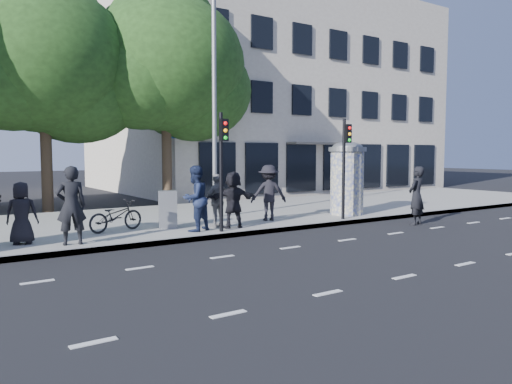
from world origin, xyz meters
TOP-DOWN VIEW (x-y plane):
  - ground at (0.00, 0.00)m, footprint 120.00×120.00m
  - sidewalk at (0.00, 7.50)m, footprint 40.00×8.00m
  - curb at (0.00, 3.55)m, footprint 40.00×0.10m
  - lane_dash_near at (0.00, -2.20)m, footprint 32.00×0.12m
  - lane_dash_far at (0.00, 1.40)m, footprint 32.00×0.12m
  - ad_column_right at (5.20, 4.70)m, footprint 1.36×1.36m
  - traffic_pole_near at (-0.60, 3.79)m, footprint 0.22×0.31m
  - traffic_pole_far at (4.20, 3.79)m, footprint 0.22×0.31m
  - street_lamp at (0.80, 6.63)m, footprint 0.25×0.93m
  - tree_near_left at (-3.50, 12.70)m, footprint 6.80×6.80m
  - tree_center at (1.50, 12.30)m, footprint 7.00×7.00m
  - building at (12.00, 19.99)m, footprint 20.30×15.85m
  - ped_a at (-5.69, 4.90)m, footprint 0.88×0.73m
  - ped_b at (-4.69, 4.13)m, footprint 0.76×0.55m
  - ped_c at (-1.20, 4.31)m, footprint 1.13×1.02m
  - ped_d at (1.88, 4.99)m, footprint 1.37×1.11m
  - ped_e at (-0.28, 4.64)m, footprint 1.04×0.72m
  - ped_f at (0.03, 4.24)m, footprint 1.65×0.79m
  - man_road at (5.98, 2.23)m, footprint 0.81×0.63m
  - bicycle at (-3.10, 5.57)m, footprint 0.98×1.79m
  - cabinet_left at (-1.60, 5.33)m, footprint 0.64×0.55m
  - cabinet_right at (5.07, 4.54)m, footprint 0.61×0.45m

SIDE VIEW (x-z plane):
  - ground at x=0.00m, z-range 0.00..0.00m
  - lane_dash_near at x=0.00m, z-range 0.00..0.01m
  - lane_dash_far at x=0.00m, z-range 0.00..0.01m
  - sidewalk at x=0.00m, z-range 0.00..0.15m
  - curb at x=0.00m, z-range -0.01..0.15m
  - bicycle at x=-3.10m, z-range 0.15..1.04m
  - cabinet_left at x=-1.60m, z-range 0.15..1.27m
  - cabinet_right at x=5.07m, z-range 0.15..1.38m
  - ped_a at x=-5.69m, z-range 0.15..1.70m
  - ped_e at x=-0.28m, z-range 0.15..1.78m
  - man_road at x=5.98m, z-range 0.00..1.96m
  - ped_f at x=0.03m, z-range 0.15..1.86m
  - ped_d at x=1.88m, z-range 0.15..2.00m
  - ped_c at x=-1.20m, z-range 0.15..2.05m
  - ped_b at x=-4.69m, z-range 0.15..2.10m
  - ad_column_right at x=5.20m, z-range 0.21..2.86m
  - traffic_pole_near at x=-0.60m, z-range 0.53..3.93m
  - traffic_pole_far at x=4.20m, z-range 0.53..3.93m
  - street_lamp at x=0.80m, z-range 0.79..8.79m
  - building at x=12.00m, z-range -0.01..11.99m
  - tree_near_left at x=-3.50m, z-range 1.58..10.55m
  - tree_center at x=1.50m, z-range 1.66..10.96m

